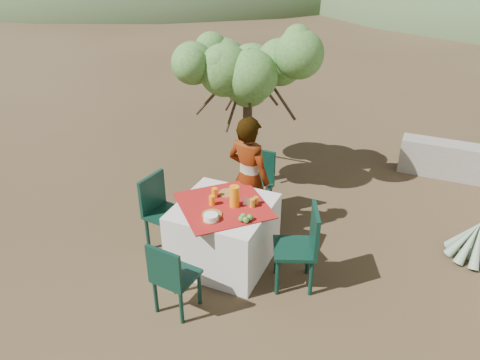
% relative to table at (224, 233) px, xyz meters
% --- Properties ---
extents(ground, '(160.00, 160.00, 0.00)m').
position_rel_table_xyz_m(ground, '(-0.71, -0.09, -0.38)').
color(ground, '#322417').
rests_on(ground, ground).
extents(table, '(1.30, 1.30, 0.76)m').
position_rel_table_xyz_m(table, '(0.00, 0.00, 0.00)').
color(table, beige).
rests_on(table, ground).
extents(chair_far, '(0.44, 0.44, 0.94)m').
position_rel_table_xyz_m(chair_far, '(-0.03, 1.04, 0.14)').
color(chair_far, black).
rests_on(chair_far, ground).
extents(chair_near, '(0.43, 0.43, 0.85)m').
position_rel_table_xyz_m(chair_near, '(-0.11, -0.97, 0.09)').
color(chair_near, black).
rests_on(chair_near, ground).
extents(chair_left, '(0.48, 0.48, 0.93)m').
position_rel_table_xyz_m(chair_left, '(-0.82, -0.01, 0.14)').
color(chair_left, black).
rests_on(chair_left, ground).
extents(chair_right, '(0.57, 0.57, 0.95)m').
position_rel_table_xyz_m(chair_right, '(0.94, -0.04, 0.15)').
color(chair_right, black).
rests_on(chair_right, ground).
extents(person, '(0.65, 0.50, 1.58)m').
position_rel_table_xyz_m(person, '(0.04, 0.64, 0.41)').
color(person, '#8C6651').
rests_on(person, ground).
extents(shrub_tree, '(1.78, 1.74, 2.09)m').
position_rel_table_xyz_m(shrub_tree, '(-0.41, 1.89, 1.27)').
color(shrub_tree, '#3F2D1F').
rests_on(shrub_tree, ground).
extents(agave, '(0.66, 0.68, 0.72)m').
position_rel_table_xyz_m(agave, '(2.70, 1.23, -0.14)').
color(agave, gray).
rests_on(agave, ground).
extents(plate_far, '(0.22, 0.22, 0.01)m').
position_rel_table_xyz_m(plate_far, '(-0.06, 0.25, 0.39)').
color(plate_far, '#905D26').
rests_on(plate_far, table).
extents(plate_near, '(0.22, 0.22, 0.01)m').
position_rel_table_xyz_m(plate_near, '(-0.02, -0.24, 0.39)').
color(plate_near, '#905D26').
rests_on(plate_near, table).
extents(glass_far, '(0.07, 0.07, 0.11)m').
position_rel_table_xyz_m(glass_far, '(-0.16, 0.12, 0.44)').
color(glass_far, orange).
rests_on(glass_far, table).
extents(glass_near, '(0.07, 0.07, 0.11)m').
position_rel_table_xyz_m(glass_near, '(-0.12, -0.04, 0.44)').
color(glass_near, orange).
rests_on(glass_near, table).
extents(juice_pitcher, '(0.11, 0.11, 0.25)m').
position_rel_table_xyz_m(juice_pitcher, '(0.12, 0.03, 0.50)').
color(juice_pitcher, orange).
rests_on(juice_pitcher, table).
extents(bowl_plate, '(0.17, 0.17, 0.01)m').
position_rel_table_xyz_m(bowl_plate, '(0.01, -0.33, 0.39)').
color(bowl_plate, '#905D26').
rests_on(bowl_plate, table).
extents(white_bowl, '(0.15, 0.15, 0.06)m').
position_rel_table_xyz_m(white_bowl, '(0.01, -0.33, 0.42)').
color(white_bowl, white).
rests_on(white_bowl, bowl_plate).
extents(jar_left, '(0.06, 0.06, 0.10)m').
position_rel_table_xyz_m(jar_left, '(0.31, 0.09, 0.43)').
color(jar_left, '#C07E22').
rests_on(jar_left, table).
extents(jar_right, '(0.05, 0.05, 0.09)m').
position_rel_table_xyz_m(jar_right, '(0.32, 0.17, 0.43)').
color(jar_right, '#C07E22').
rests_on(jar_right, table).
extents(napkin_holder, '(0.06, 0.04, 0.08)m').
position_rel_table_xyz_m(napkin_holder, '(0.23, 0.10, 0.42)').
color(napkin_holder, white).
rests_on(napkin_holder, table).
extents(fruit_cluster, '(0.14, 0.13, 0.07)m').
position_rel_table_xyz_m(fruit_cluster, '(0.35, -0.20, 0.42)').
color(fruit_cluster, '#487B2C').
rests_on(fruit_cluster, table).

